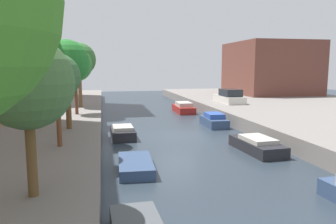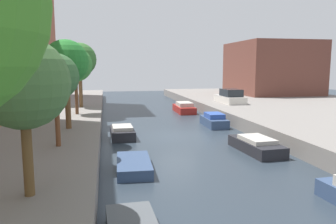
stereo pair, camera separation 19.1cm
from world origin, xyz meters
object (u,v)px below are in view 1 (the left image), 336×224
(street_tree_1, at_px, (27,84))
(street_tree_4, at_px, (75,65))
(parked_car, at_px, (229,97))
(street_tree_2, at_px, (57,77))
(moored_boat_right_4, at_px, (183,108))
(street_tree_3, at_px, (67,63))
(street_tree_5, at_px, (79,60))
(moored_boat_left_2, at_px, (136,165))
(moored_boat_right_3, at_px, (214,121))
(moored_boat_left_3, at_px, (123,132))
(low_block_right, at_px, (270,68))
(moored_boat_right_2, at_px, (257,145))

(street_tree_1, bearing_deg, street_tree_4, 90.00)
(parked_car, bearing_deg, street_tree_2, -133.11)
(parked_car, height_order, moored_boat_right_4, parked_car)
(street_tree_3, distance_m, street_tree_5, 10.70)
(street_tree_1, bearing_deg, moored_boat_left_2, 54.41)
(moored_boat_right_3, bearing_deg, moored_boat_right_4, 93.00)
(street_tree_5, bearing_deg, parked_car, 2.52)
(street_tree_2, distance_m, moored_boat_left_3, 7.69)
(moored_boat_right_4, bearing_deg, low_block_right, 32.21)
(street_tree_5, bearing_deg, street_tree_4, -90.00)
(street_tree_1, bearing_deg, moored_boat_left_3, 74.61)
(street_tree_1, distance_m, parked_car, 26.45)
(street_tree_5, distance_m, moored_boat_left_3, 11.05)
(street_tree_4, relative_size, street_tree_5, 0.88)
(low_block_right, xyz_separation_m, moored_boat_right_4, (-14.67, -9.24, -4.06))
(moored_boat_left_2, bearing_deg, street_tree_4, 106.05)
(street_tree_5, relative_size, moored_boat_left_3, 1.79)
(moored_boat_left_2, distance_m, moored_boat_right_4, 19.24)
(low_block_right, bearing_deg, moored_boat_right_4, -147.79)
(street_tree_2, distance_m, moored_boat_left_2, 5.35)
(street_tree_4, distance_m, moored_boat_right_3, 11.62)
(low_block_right, bearing_deg, moored_boat_left_3, -136.93)
(parked_car, xyz_separation_m, moored_boat_right_2, (-4.49, -15.06, -1.22))
(low_block_right, distance_m, parked_car, 14.61)
(street_tree_4, height_order, moored_boat_left_3, street_tree_4)
(street_tree_4, xyz_separation_m, moored_boat_right_2, (10.32, -9.79, -4.44))
(street_tree_4, xyz_separation_m, parked_car, (14.80, 5.28, -3.21))
(street_tree_4, distance_m, moored_boat_right_2, 14.90)
(street_tree_1, distance_m, street_tree_4, 16.50)
(street_tree_3, distance_m, moored_boat_left_2, 8.10)
(street_tree_1, relative_size, moored_boat_right_2, 1.14)
(street_tree_1, bearing_deg, street_tree_3, 90.00)
(street_tree_3, distance_m, moored_boat_right_4, 16.59)
(parked_car, relative_size, moored_boat_right_3, 1.33)
(street_tree_1, height_order, street_tree_5, street_tree_5)
(street_tree_1, distance_m, street_tree_5, 21.14)
(street_tree_2, bearing_deg, parked_car, 46.89)
(street_tree_2, relative_size, street_tree_5, 0.73)
(low_block_right, distance_m, moored_boat_left_2, 34.94)
(low_block_right, relative_size, street_tree_2, 2.55)
(moored_boat_right_3, bearing_deg, street_tree_1, -125.99)
(street_tree_3, bearing_deg, moored_boat_left_2, -59.26)
(street_tree_2, xyz_separation_m, moored_boat_right_3, (10.61, 8.65, -3.75))
(street_tree_1, height_order, moored_boat_right_4, street_tree_1)
(moored_boat_left_3, bearing_deg, street_tree_2, -119.11)
(street_tree_1, height_order, parked_car, street_tree_1)
(street_tree_2, relative_size, moored_boat_right_4, 1.01)
(parked_car, relative_size, moored_boat_right_4, 1.06)
(street_tree_4, bearing_deg, street_tree_5, 90.00)
(street_tree_3, xyz_separation_m, moored_boat_right_3, (10.61, 4.18, -4.46))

